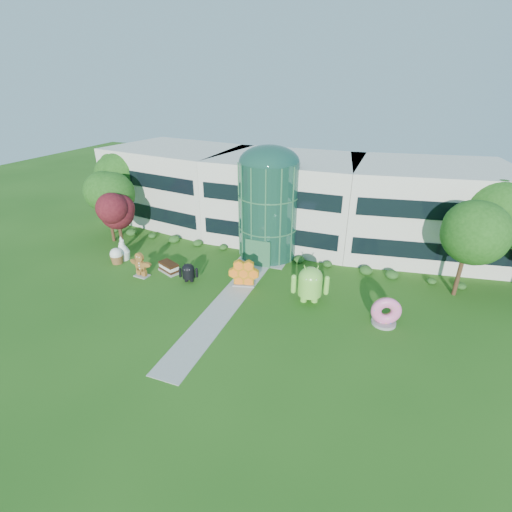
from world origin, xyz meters
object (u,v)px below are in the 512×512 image
at_px(android_green, 310,282).
at_px(donut, 386,311).
at_px(android_black, 188,271).
at_px(gingerbread, 140,264).

bearing_deg(android_green, donut, -25.55).
height_order(android_green, android_black, android_green).
xyz_separation_m(android_black, gingerbread, (-4.75, -0.72, 0.18)).
xyz_separation_m(android_green, android_black, (-11.27, -0.65, -0.81)).
xyz_separation_m(android_black, donut, (17.42, -0.41, 0.14)).
relative_size(android_green, gingerbread, 1.39).
height_order(android_black, donut, donut).
height_order(donut, gingerbread, gingerbread).
height_order(android_black, gingerbread, gingerbread).
bearing_deg(donut, gingerbread, 166.65).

